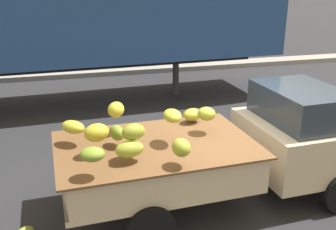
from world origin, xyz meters
TOP-DOWN VIEW (x-y plane):
  - ground at (0.00, 0.00)m, footprint 220.00×220.00m
  - curb_strip at (0.00, 8.67)m, footprint 80.00×0.80m
  - pickup_truck at (0.66, -0.08)m, footprint 4.97×1.98m
  - semi_trailer at (-2.65, 5.41)m, footprint 12.10×3.10m

SIDE VIEW (x-z plane):
  - ground at x=0.00m, z-range 0.00..0.00m
  - curb_strip at x=0.00m, z-range 0.00..0.16m
  - pickup_truck at x=0.66m, z-range 0.04..1.74m
  - semi_trailer at x=-2.65m, z-range 0.57..4.52m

